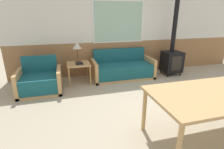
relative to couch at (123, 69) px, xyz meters
name	(u,v)px	position (x,y,z in m)	size (l,w,h in m)	color
ground_plane	(184,114)	(0.49, -2.16, -0.25)	(16.00, 16.00, 0.00)	#B2A58C
wall_back	(133,28)	(0.47, 0.47, 1.11)	(7.20, 0.09, 2.70)	#996B42
couch	(123,69)	(0.00, 0.00, 0.00)	(1.72, 0.79, 0.79)	tan
armchair	(40,82)	(-2.17, -0.42, 0.00)	(0.96, 0.77, 0.80)	tan
side_table	(79,66)	(-1.24, -0.04, 0.20)	(0.59, 0.59, 0.52)	tan
table_lamp	(77,46)	(-1.23, 0.06, 0.70)	(0.23, 0.23, 0.54)	#4C3823
book_stack	(80,64)	(-1.21, -0.14, 0.30)	(0.20, 0.12, 0.05)	black
dining_table	(212,97)	(0.34, -2.81, 0.42)	(1.70, 0.98, 0.74)	tan
wood_stove	(172,55)	(1.51, -0.11, 0.34)	(0.53, 0.50, 2.55)	black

